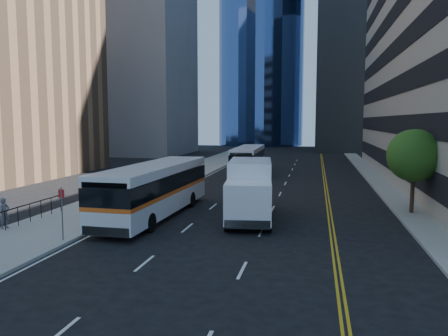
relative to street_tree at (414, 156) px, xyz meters
The scene contains 9 objects.
ground 12.58m from the street_tree, 138.37° to the right, with size 160.00×160.00×0.00m, color black.
sidewalk_west 26.11m from the street_tree, 138.92° to the left, with size 5.00×90.00×0.15m, color gray.
sidewalk_east 17.37m from the street_tree, 90.00° to the left, with size 2.00×90.00×0.15m, color gray.
midrise_west 59.14m from the street_tree, 130.06° to the left, with size 18.00×18.00×35.00m, color gray.
street_tree is the anchor object (origin of this frame).
bus_front 15.75m from the street_tree, 166.61° to the right, with size 3.02×12.25×3.14m.
bus_rear 22.97m from the street_tree, 124.63° to the left, with size 2.74×11.34×2.91m.
box_truck 10.24m from the street_tree, 160.98° to the right, with size 3.23×7.31×3.39m.
pedestrian 23.42m from the street_tree, 158.19° to the right, with size 0.59×0.38×1.61m, color #525259.
Camera 1 is at (3.18, -20.08, 5.73)m, focal length 35.00 mm.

